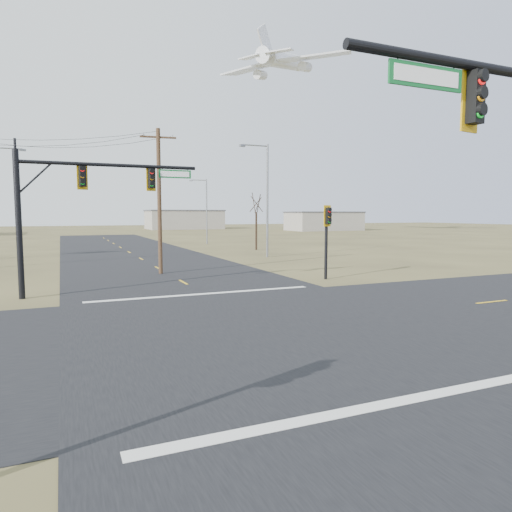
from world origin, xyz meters
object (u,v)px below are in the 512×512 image
(pedestal_signal_ne, at_px, (327,226))
(streetlight_b, at_px, (205,208))
(mast_arm_far, at_px, (81,193))
(streetlight_a, at_px, (265,194))
(utility_pole_near, at_px, (159,200))
(bare_tree_c, at_px, (256,202))

(pedestal_signal_ne, distance_m, streetlight_b, 36.72)
(mast_arm_far, xyz_separation_m, pedestal_signal_ne, (14.65, -0.19, -1.86))
(pedestal_signal_ne, distance_m, streetlight_a, 15.89)
(utility_pole_near, xyz_separation_m, bare_tree_c, (14.62, 16.99, 0.33))
(streetlight_b, bearing_deg, streetlight_a, -67.53)
(pedestal_signal_ne, bearing_deg, streetlight_b, 76.82)
(pedestal_signal_ne, bearing_deg, utility_pole_near, 134.59)
(utility_pole_near, xyz_separation_m, streetlight_b, (12.29, 29.58, -0.12))
(streetlight_b, bearing_deg, mast_arm_far, -92.37)
(mast_arm_far, distance_m, pedestal_signal_ne, 14.77)
(mast_arm_far, height_order, streetlight_a, streetlight_a)
(pedestal_signal_ne, bearing_deg, streetlight_a, 71.90)
(mast_arm_far, bearing_deg, pedestal_signal_ne, -17.79)
(streetlight_a, height_order, streetlight_b, streetlight_a)
(streetlight_a, xyz_separation_m, streetlight_b, (0.38, 21.11, -1.03))
(streetlight_a, relative_size, bare_tree_c, 1.54)
(streetlight_b, distance_m, bare_tree_c, 12.82)
(utility_pole_near, relative_size, streetlight_b, 1.11)
(mast_arm_far, xyz_separation_m, bare_tree_c, (19.98, 23.77, 0.24))
(bare_tree_c, bearing_deg, utility_pole_near, -130.73)
(utility_pole_near, distance_m, streetlight_a, 14.64)
(mast_arm_far, xyz_separation_m, streetlight_b, (17.64, 36.37, -0.22))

